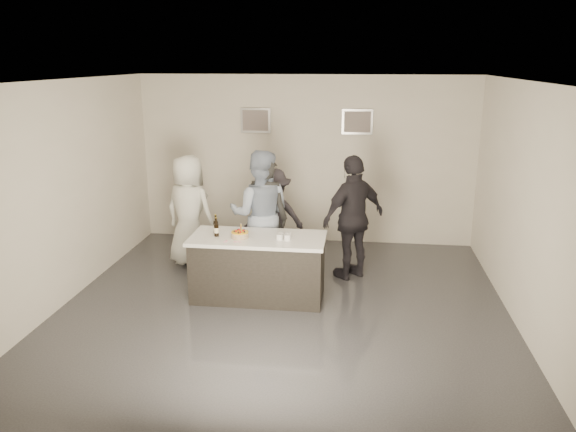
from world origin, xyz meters
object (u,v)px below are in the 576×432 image
object	(u,v)px
beer_bottle_b	(216,227)
person_main_black	(266,217)
beer_bottle_a	(216,224)
person_guest_back	(273,217)
cake	(240,235)
person_main_blue	(260,214)
person_guest_left	(189,211)
person_guest_right	(354,217)
bar_counter	(258,267)

from	to	relation	value
beer_bottle_b	person_main_black	size ratio (longest dim) A/B	0.14
beer_bottle_a	person_guest_back	bearing A→B (deg)	64.13
cake	beer_bottle_a	size ratio (longest dim) A/B	0.91
beer_bottle_a	person_main_blue	size ratio (longest dim) A/B	0.13
cake	person_guest_left	bearing A→B (deg)	131.15
cake	person_guest_left	world-z (taller)	person_guest_left
beer_bottle_b	person_guest_back	world-z (taller)	person_guest_back
beer_bottle_b	person_guest_right	size ratio (longest dim) A/B	0.14
beer_bottle_a	person_guest_back	world-z (taller)	person_guest_back
person_guest_right	bar_counter	bearing A→B (deg)	-4.05
person_main_blue	person_guest_right	bearing A→B (deg)	-178.39
beer_bottle_a	person_main_black	world-z (taller)	person_main_black
cake	beer_bottle_b	bearing A→B (deg)	175.56
person_main_blue	person_guest_right	world-z (taller)	person_main_blue
beer_bottle_b	person_main_blue	xyz separation A→B (m)	(0.45, 0.90, -0.05)
bar_counter	cake	size ratio (longest dim) A/B	7.83
bar_counter	beer_bottle_a	bearing A→B (deg)	171.44
person_main_black	person_main_blue	distance (m)	0.10
person_main_black	person_main_blue	xyz separation A→B (m)	(-0.08, -0.04, 0.05)
cake	person_main_black	world-z (taller)	person_main_black
cake	person_guest_left	size ratio (longest dim) A/B	0.13
cake	person_guest_back	size ratio (longest dim) A/B	0.15
cake	person_guest_right	world-z (taller)	person_guest_right
person_main_blue	person_guest_right	size ratio (longest dim) A/B	1.03
person_main_blue	person_guest_left	bearing A→B (deg)	-18.14
person_main_black	person_guest_right	bearing A→B (deg)	-161.82
bar_counter	person_guest_left	bearing A→B (deg)	138.41
cake	person_guest_right	distance (m)	1.85
beer_bottle_b	person_main_blue	bearing A→B (deg)	63.30
bar_counter	person_guest_back	world-z (taller)	person_guest_back
person_guest_right	person_main_blue	bearing A→B (deg)	-36.21
person_main_blue	person_guest_right	xyz separation A→B (m)	(1.41, 0.11, -0.03)
person_guest_back	person_main_blue	bearing A→B (deg)	56.67
beer_bottle_a	person_guest_back	distance (m)	1.43
bar_counter	cake	distance (m)	0.55
beer_bottle_a	person_main_black	distance (m)	0.99
person_guest_back	person_guest_left	bearing A→B (deg)	-12.90
person_guest_left	person_guest_right	size ratio (longest dim) A/B	0.95
person_main_black	person_main_blue	world-z (taller)	person_main_blue
cake	beer_bottle_b	xyz separation A→B (m)	(-0.33, 0.03, 0.09)
cake	person_guest_right	bearing A→B (deg)	34.21
person_main_blue	person_guest_left	world-z (taller)	person_main_blue
person_main_blue	person_guest_back	world-z (taller)	person_main_blue
person_main_blue	person_guest_left	distance (m)	1.27
bar_counter	beer_bottle_b	size ratio (longest dim) A/B	7.15
bar_counter	person_main_blue	xyz separation A→B (m)	(-0.11, 0.85, 0.53)
bar_counter	beer_bottle_a	xyz separation A→B (m)	(-0.61, 0.09, 0.58)
bar_counter	cake	bearing A→B (deg)	-162.32
person_guest_left	person_guest_back	world-z (taller)	person_guest_left
person_main_black	person_guest_right	size ratio (longest dim) A/B	0.98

